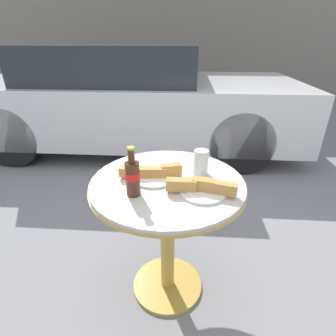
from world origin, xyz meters
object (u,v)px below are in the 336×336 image
bistro_table (167,210)px  drinking_glass (201,163)px  lunch_plate_far (201,188)px  cola_bottle_left (133,177)px  lunch_plate_near (152,174)px  parked_car (132,99)px

bistro_table → drinking_glass: drinking_glass is taller
drinking_glass → lunch_plate_far: drinking_glass is taller
bistro_table → drinking_glass: (0.17, 0.09, 0.24)m
bistro_table → cola_bottle_left: cola_bottle_left is taller
bistro_table → cola_bottle_left: bearing=-135.7°
lunch_plate_far → lunch_plate_near: bearing=152.3°
bistro_table → cola_bottle_left: size_ratio=3.38×
lunch_plate_far → parked_car: size_ratio=0.07×
drinking_glass → parked_car: parked_car is taller
parked_car → cola_bottle_left: bearing=-78.5°
lunch_plate_near → lunch_plate_far: bearing=-27.7°
lunch_plate_near → lunch_plate_far: 0.27m
cola_bottle_left → drinking_glass: bearing=36.6°
cola_bottle_left → lunch_plate_far: size_ratio=0.73×
bistro_table → drinking_glass: size_ratio=6.04×
bistro_table → drinking_glass: 0.30m
drinking_glass → lunch_plate_near: drinking_glass is taller
cola_bottle_left → parked_car: bearing=101.5°
drinking_glass → lunch_plate_far: bearing=-90.9°
lunch_plate_far → bistro_table: bearing=146.9°
lunch_plate_far → cola_bottle_left: bearing=-173.8°
drinking_glass → lunch_plate_near: (-0.24, -0.07, -0.04)m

